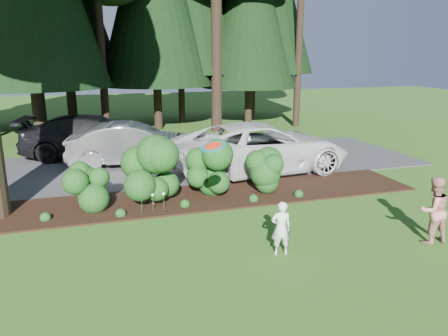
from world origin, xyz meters
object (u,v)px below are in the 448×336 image
car_white_suv (261,148)px  frisbee (213,146)px  child (281,228)px  car_dark_suv (95,136)px  car_silver_wagon (134,144)px  adult (433,210)px

car_white_suv → frisbee: frisbee is taller
frisbee → child: bearing=-15.0°
car_dark_suv → child: (3.60, -10.73, -0.29)m
car_silver_wagon → child: (2.19, -8.79, -0.25)m
car_silver_wagon → adult: (5.75, -9.23, -0.07)m
frisbee → adult: bearing=-9.4°
car_white_suv → child: size_ratio=5.40×
car_silver_wagon → car_white_suv: bearing=-112.1°
car_silver_wagon → frisbee: (0.80, -8.42, 1.56)m
adult → child: bearing=-5.3°
frisbee → car_silver_wagon: bearing=95.5°
adult → frisbee: frisbee is taller
car_silver_wagon → child: 9.06m
car_white_suv → car_dark_suv: car_white_suv is taller
adult → frisbee: (-4.94, 0.81, 1.63)m
car_silver_wagon → car_dark_suv: bearing=43.3°
car_dark_suv → adult: bearing=-137.4°
car_silver_wagon → car_dark_suv: size_ratio=0.84×
car_white_suv → adult: size_ratio=4.18×
car_dark_suv → frisbee: (2.21, -10.35, 1.51)m
child → adult: adult is taller
child → frisbee: 2.31m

